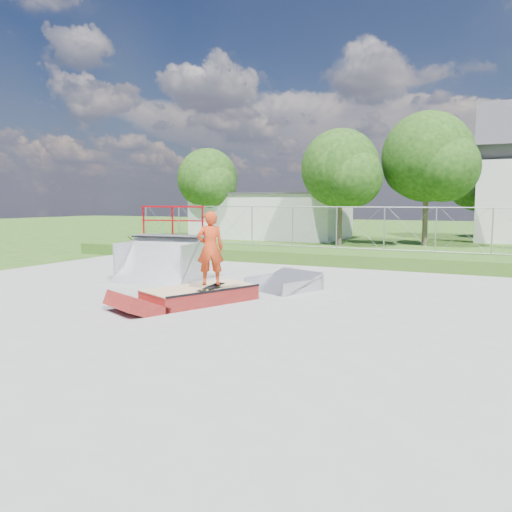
# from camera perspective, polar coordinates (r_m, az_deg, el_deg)

# --- Properties ---
(ground) EXTENTS (120.00, 120.00, 0.00)m
(ground) POSITION_cam_1_polar(r_m,az_deg,el_deg) (12.02, -5.03, -5.81)
(ground) COLOR #255016
(ground) RESTS_ON ground
(concrete_pad) EXTENTS (20.00, 16.00, 0.04)m
(concrete_pad) POSITION_cam_1_polar(r_m,az_deg,el_deg) (12.02, -5.03, -5.71)
(concrete_pad) COLOR gray
(concrete_pad) RESTS_ON ground
(grass_berm) EXTENTS (24.00, 3.00, 0.50)m
(grass_berm) POSITION_cam_1_polar(r_m,az_deg,el_deg) (20.65, 8.37, -0.11)
(grass_berm) COLOR #255016
(grass_berm) RESTS_ON ground
(grind_box) EXTENTS (2.33, 3.02, 0.40)m
(grind_box) POSITION_cam_1_polar(r_m,az_deg,el_deg) (12.42, -6.39, -4.48)
(grind_box) COLOR maroon
(grind_box) RESTS_ON concrete_pad
(quarter_pipe) EXTENTS (2.57, 2.25, 2.36)m
(quarter_pipe) POSITION_cam_1_polar(r_m,az_deg,el_deg) (15.90, -11.11, 1.33)
(quarter_pipe) COLOR #A4A6AC
(quarter_pipe) RESTS_ON concrete_pad
(flat_bank_ramp) EXTENTS (2.10, 2.16, 0.48)m
(flat_bank_ramp) POSITION_cam_1_polar(r_m,az_deg,el_deg) (14.08, 3.15, -3.02)
(flat_bank_ramp) COLOR #A4A6AC
(flat_bank_ramp) RESTS_ON concrete_pad
(skateboard) EXTENTS (0.39, 0.82, 0.13)m
(skateboard) POSITION_cam_1_polar(r_m,az_deg,el_deg) (12.04, -5.21, -3.61)
(skateboard) COLOR black
(skateboard) RESTS_ON grind_box
(skater) EXTENTS (0.77, 0.71, 1.76)m
(skater) POSITION_cam_1_polar(r_m,az_deg,el_deg) (11.92, -5.25, 0.55)
(skater) COLOR red
(skater) RESTS_ON grind_box
(concrete_stairs) EXTENTS (1.50, 1.60, 0.80)m
(concrete_stairs) POSITION_cam_1_polar(r_m,az_deg,el_deg) (23.84, -12.17, 1.02)
(concrete_stairs) COLOR gray
(concrete_stairs) RESTS_ON ground
(chain_link_fence) EXTENTS (20.00, 0.06, 1.80)m
(chain_link_fence) POSITION_cam_1_polar(r_m,az_deg,el_deg) (21.51, 9.19, 3.21)
(chain_link_fence) COLOR #919398
(chain_link_fence) RESTS_ON grass_berm
(utility_building_flat) EXTENTS (10.00, 6.00, 3.00)m
(utility_building_flat) POSITION_cam_1_polar(r_m,az_deg,el_deg) (35.05, 1.81, 4.58)
(utility_building_flat) COLOR silver
(utility_building_flat) RESTS_ON ground
(tree_left_near) EXTENTS (4.76, 4.48, 6.65)m
(tree_left_near) POSITION_cam_1_polar(r_m,az_deg,el_deg) (29.07, 10.00, 9.55)
(tree_left_near) COLOR brown
(tree_left_near) RESTS_ON ground
(tree_center) EXTENTS (5.44, 5.12, 7.60)m
(tree_center) POSITION_cam_1_polar(r_m,az_deg,el_deg) (30.21, 19.50, 10.32)
(tree_center) COLOR brown
(tree_center) RESTS_ON ground
(tree_left_far) EXTENTS (4.42, 4.16, 6.18)m
(tree_left_far) POSITION_cam_1_polar(r_m,az_deg,el_deg) (34.86, -5.37, 8.55)
(tree_left_far) COLOR brown
(tree_left_far) RESTS_ON ground
(tree_back_mid) EXTENTS (4.08, 3.84, 5.70)m
(tree_back_mid) POSITION_cam_1_polar(r_m,az_deg,el_deg) (38.03, 24.35, 7.37)
(tree_back_mid) COLOR brown
(tree_back_mid) RESTS_ON ground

